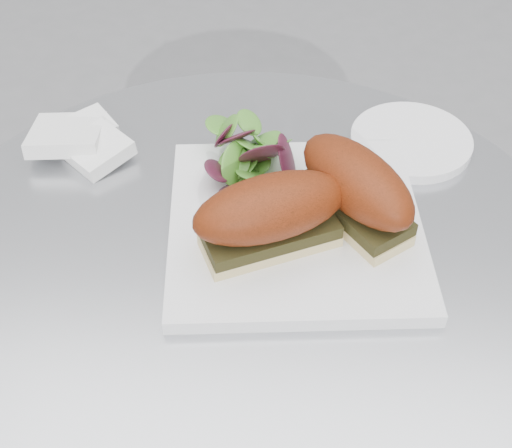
% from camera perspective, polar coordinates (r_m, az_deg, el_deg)
% --- Properties ---
extents(table, '(0.70, 0.70, 0.73)m').
position_cam_1_polar(table, '(0.90, -0.57, -13.78)').
color(table, silver).
rests_on(table, ground).
extents(plate, '(0.28, 0.28, 0.02)m').
position_cam_1_polar(plate, '(0.74, 3.15, -0.16)').
color(plate, white).
rests_on(plate, table).
extents(sandwich_left, '(0.17, 0.13, 0.08)m').
position_cam_1_polar(sandwich_left, '(0.67, 1.16, 0.78)').
color(sandwich_left, '#DABD88').
rests_on(sandwich_left, plate).
extents(sandwich_right, '(0.15, 0.16, 0.08)m').
position_cam_1_polar(sandwich_right, '(0.71, 8.00, 2.92)').
color(sandwich_right, '#DABD88').
rests_on(sandwich_right, plate).
extents(salad, '(0.12, 0.12, 0.05)m').
position_cam_1_polar(salad, '(0.77, -0.05, 5.80)').
color(salad, '#509831').
rests_on(salad, plate).
extents(napkin, '(0.13, 0.13, 0.02)m').
position_cam_1_polar(napkin, '(0.86, -13.67, 6.05)').
color(napkin, white).
rests_on(napkin, table).
extents(saucer, '(0.14, 0.14, 0.01)m').
position_cam_1_polar(saucer, '(0.86, 12.29, 6.50)').
color(saucer, white).
rests_on(saucer, table).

